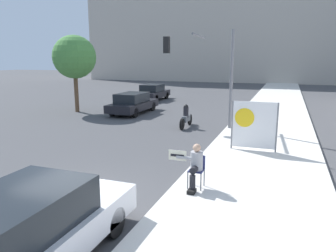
# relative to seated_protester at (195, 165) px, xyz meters

# --- Properties ---
(ground_plane) EXTENTS (160.00, 160.00, 0.00)m
(ground_plane) POSITION_rel_seated_protester_xyz_m (-2.73, -1.45, -0.82)
(ground_plane) COLOR #444447
(sidewalk_curb) EXTENTS (4.28, 90.00, 0.14)m
(sidewalk_curb) POSITION_rel_seated_protester_xyz_m (1.50, 13.55, -0.74)
(sidewalk_curb) COLOR beige
(sidewalk_curb) RESTS_ON ground_plane
(building_backdrop_far) EXTENTS (52.00, 12.00, 22.30)m
(building_backdrop_far) POSITION_rel_seated_protester_xyz_m (-4.73, 48.34, 10.33)
(building_backdrop_far) COLOR #BCB2A3
(building_backdrop_far) RESTS_ON ground_plane
(seated_protester) EXTENTS (0.99, 0.77, 1.24)m
(seated_protester) POSITION_rel_seated_protester_xyz_m (0.00, 0.00, 0.00)
(seated_protester) COLOR #474C56
(seated_protester) RESTS_ON sidewalk_curb
(protest_banner) EXTENTS (1.74, 0.06, 1.90)m
(protest_banner) POSITION_rel_seated_protester_xyz_m (1.10, 4.45, 0.33)
(protest_banner) COLOR slate
(protest_banner) RESTS_ON sidewalk_curb
(traffic_light_pole) EXTENTS (3.59, 3.36, 4.91)m
(traffic_light_pole) POSITION_rel_seated_protester_xyz_m (-1.82, 8.25, 2.71)
(traffic_light_pole) COLOR slate
(traffic_light_pole) RESTS_ON sidewalk_curb
(parked_car_curbside) EXTENTS (1.89, 4.67, 1.50)m
(parked_car_curbside) POSITION_rel_seated_protester_xyz_m (-1.83, -4.26, -0.07)
(parked_car_curbside) COLOR silver
(parked_car_curbside) RESTS_ON ground_plane
(car_on_road_nearest) EXTENTS (1.82, 4.67, 1.39)m
(car_on_road_nearest) POSITION_rel_seated_protester_xyz_m (-7.51, 11.54, -0.11)
(car_on_road_nearest) COLOR black
(car_on_road_nearest) RESTS_ON ground_plane
(car_on_road_midblock) EXTENTS (1.80, 4.20, 1.41)m
(car_on_road_midblock) POSITION_rel_seated_protester_xyz_m (-9.01, 18.66, -0.11)
(car_on_road_midblock) COLOR black
(car_on_road_midblock) RESTS_ON ground_plane
(motorcycle_on_road) EXTENTS (0.28, 2.05, 1.26)m
(motorcycle_on_road) POSITION_rel_seated_protester_xyz_m (-2.79, 8.38, -0.27)
(motorcycle_on_road) COLOR #565B60
(motorcycle_on_road) RESTS_ON ground_plane
(street_tree_near_curb) EXTENTS (2.92, 2.92, 5.22)m
(street_tree_near_curb) POSITION_rel_seated_protester_xyz_m (-11.48, 10.85, 2.92)
(street_tree_near_curb) COLOR brown
(street_tree_near_curb) RESTS_ON ground_plane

